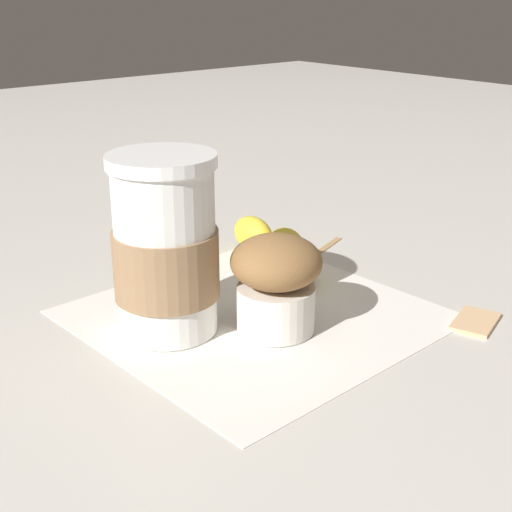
{
  "coord_description": "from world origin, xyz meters",
  "views": [
    {
      "loc": [
        -0.37,
        -0.42,
        0.27
      ],
      "look_at": [
        0.0,
        0.0,
        0.06
      ],
      "focal_mm": 50.0,
      "sensor_mm": 36.0,
      "label": 1
    }
  ],
  "objects_px": {
    "coffee_cup": "(166,250)",
    "muffin": "(276,281)",
    "banana": "(279,249)",
    "sugar_packet": "(476,320)"
  },
  "relations": [
    {
      "from": "banana",
      "to": "sugar_packet",
      "type": "bearing_deg",
      "value": -78.52
    },
    {
      "from": "muffin",
      "to": "banana",
      "type": "xyz_separation_m",
      "value": [
        0.1,
        0.1,
        -0.02
      ]
    },
    {
      "from": "coffee_cup",
      "to": "banana",
      "type": "relative_size",
      "value": 0.96
    },
    {
      "from": "muffin",
      "to": "banana",
      "type": "distance_m",
      "value": 0.14
    },
    {
      "from": "coffee_cup",
      "to": "sugar_packet",
      "type": "distance_m",
      "value": 0.27
    },
    {
      "from": "muffin",
      "to": "banana",
      "type": "bearing_deg",
      "value": 46.2
    },
    {
      "from": "coffee_cup",
      "to": "muffin",
      "type": "relative_size",
      "value": 1.81
    },
    {
      "from": "coffee_cup",
      "to": "banana",
      "type": "height_order",
      "value": "coffee_cup"
    },
    {
      "from": "muffin",
      "to": "sugar_packet",
      "type": "relative_size",
      "value": 1.63
    },
    {
      "from": "banana",
      "to": "sugar_packet",
      "type": "height_order",
      "value": "banana"
    }
  ]
}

